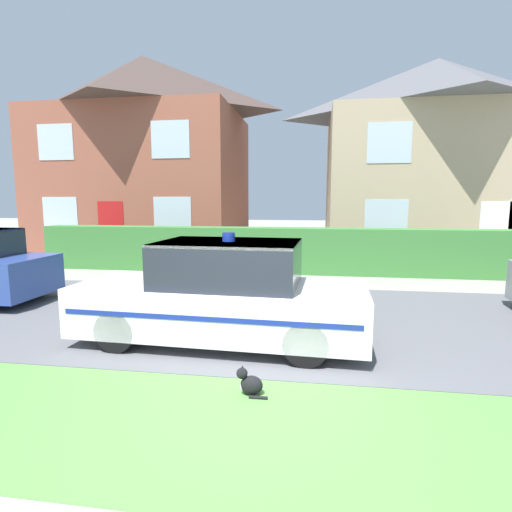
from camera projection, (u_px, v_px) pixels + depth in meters
name	position (u px, v px, depth m)	size (l,w,h in m)	color
ground_plane	(253.00, 421.00, 3.89)	(80.00, 80.00, 0.00)	gray
road_strip	(282.00, 318.00, 7.29)	(28.00, 5.16, 0.01)	#5B5B60
lawn_verge	(250.00, 431.00, 3.71)	(28.00, 2.15, 0.01)	#568C42
garden_hedge	(268.00, 250.00, 11.86)	(14.04, 0.73, 1.34)	#3D7F38
police_car	(223.00, 296.00, 5.97)	(4.34, 1.75, 1.65)	black
cat	(249.00, 383.00, 4.40)	(0.36, 0.20, 0.32)	black
house_left	(146.00, 153.00, 17.21)	(8.42, 6.11, 8.14)	#93513D
house_right	(433.00, 157.00, 15.81)	(8.56, 6.77, 7.54)	tan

